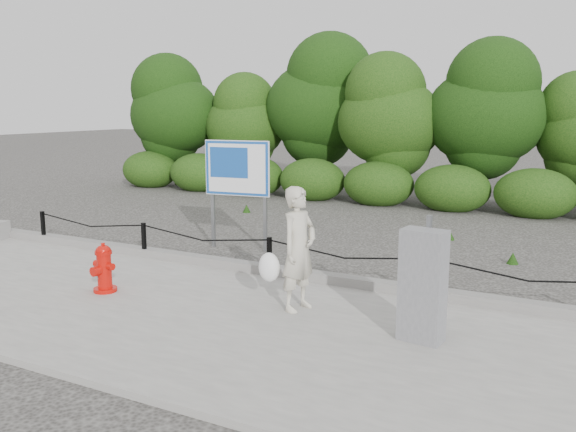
% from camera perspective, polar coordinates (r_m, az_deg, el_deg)
% --- Properties ---
extents(ground, '(90.00, 90.00, 0.00)m').
position_cam_1_polar(ground, '(9.52, -1.74, -6.01)').
color(ground, '#2D2B28').
rests_on(ground, ground).
extents(sidewalk, '(14.00, 4.00, 0.08)m').
position_cam_1_polar(sidewalk, '(7.92, -8.99, -9.27)').
color(sidewalk, gray).
rests_on(sidewalk, ground).
extents(curb, '(14.00, 0.22, 0.14)m').
position_cam_1_polar(curb, '(9.52, -1.59, -5.07)').
color(curb, slate).
rests_on(curb, sidewalk).
extents(chain_barrier, '(10.06, 0.06, 0.60)m').
position_cam_1_polar(chain_barrier, '(9.40, -1.75, -3.34)').
color(chain_barrier, black).
rests_on(chain_barrier, sidewalk).
extents(treeline, '(20.19, 3.71, 4.73)m').
position_cam_1_polar(treeline, '(17.56, 12.07, 9.53)').
color(treeline, black).
rests_on(treeline, ground).
extents(fire_hydrant, '(0.37, 0.39, 0.70)m').
position_cam_1_polar(fire_hydrant, '(8.98, -16.85, -4.73)').
color(fire_hydrant, '#BF0D07').
rests_on(fire_hydrant, sidewalk).
extents(pedestrian, '(0.74, 0.65, 1.60)m').
position_cam_1_polar(pedestrian, '(7.76, 0.84, -3.21)').
color(pedestrian, beige).
rests_on(pedestrian, sidewalk).
extents(utility_cabinet, '(0.51, 0.37, 1.40)m').
position_cam_1_polar(utility_cabinet, '(6.93, 12.49, -6.38)').
color(utility_cabinet, gray).
rests_on(utility_cabinet, sidewalk).
extents(advertising_sign, '(1.27, 0.26, 2.04)m').
position_cam_1_polar(advertising_sign, '(11.32, -4.78, 4.02)').
color(advertising_sign, slate).
rests_on(advertising_sign, ground).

